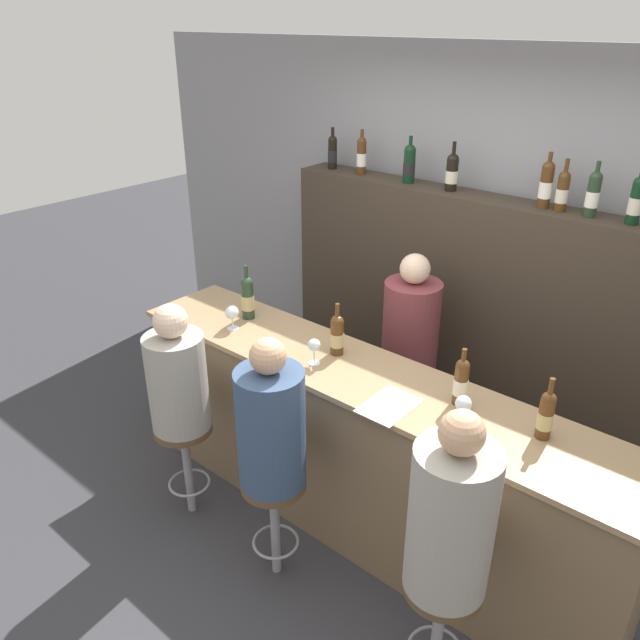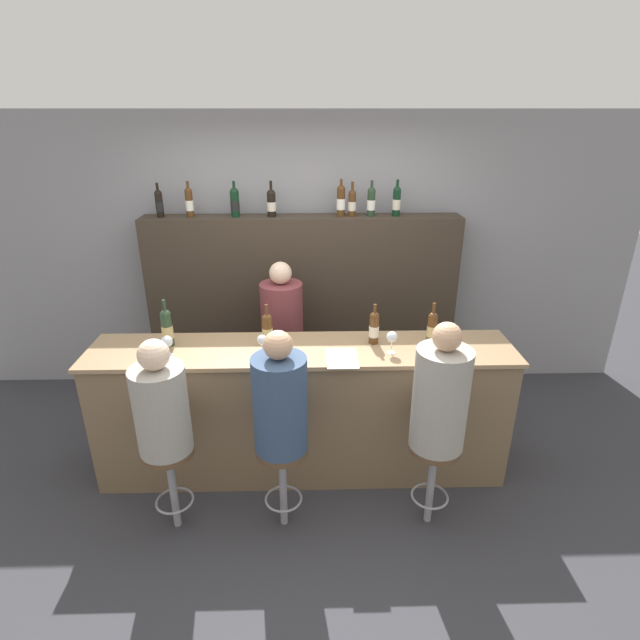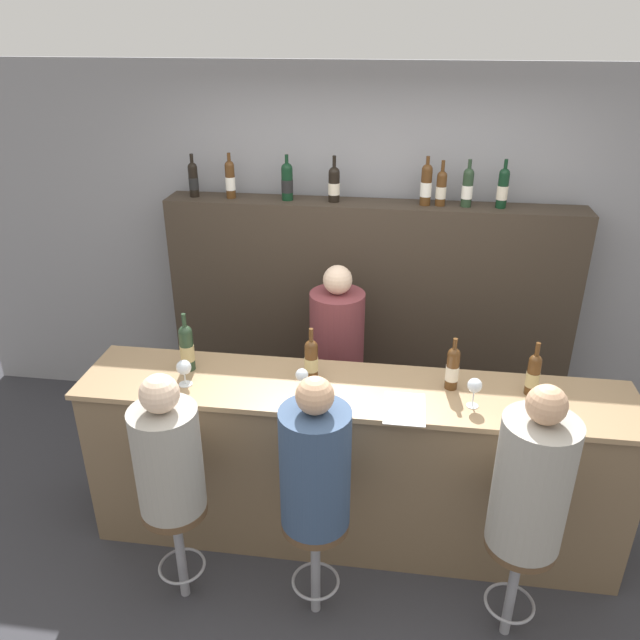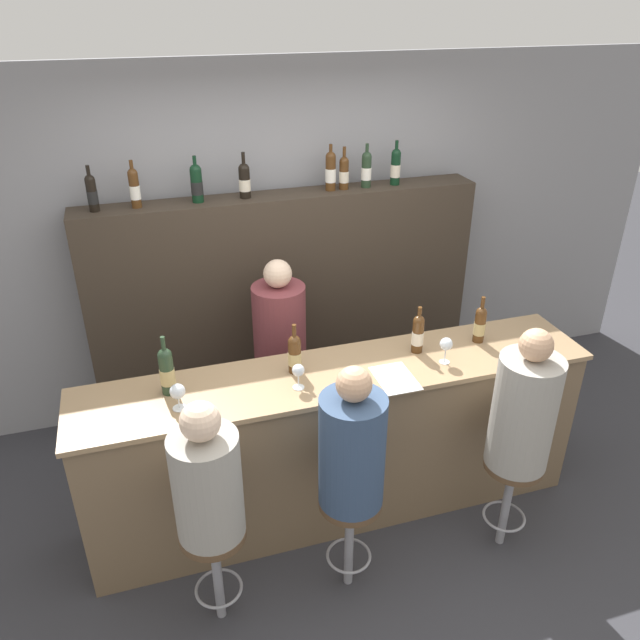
# 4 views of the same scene
# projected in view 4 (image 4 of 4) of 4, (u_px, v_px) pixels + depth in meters

# --- Properties ---
(ground_plane) EXTENTS (16.00, 16.00, 0.00)m
(ground_plane) POSITION_uv_depth(u_px,v_px,m) (351.00, 536.00, 3.83)
(ground_plane) COLOR #333338
(wall_back) EXTENTS (6.40, 0.05, 2.60)m
(wall_back) POSITION_uv_depth(u_px,v_px,m) (277.00, 241.00, 4.68)
(wall_back) COLOR gray
(wall_back) RESTS_ON ground_plane
(bar_counter) EXTENTS (3.02, 0.57, 1.04)m
(bar_counter) POSITION_uv_depth(u_px,v_px,m) (338.00, 443.00, 3.81)
(bar_counter) COLOR brown
(bar_counter) RESTS_ON ground_plane
(back_bar_cabinet) EXTENTS (2.83, 0.28, 1.72)m
(back_bar_cabinet) POSITION_uv_depth(u_px,v_px,m) (286.00, 306.00, 4.69)
(back_bar_cabinet) COLOR #382D23
(back_bar_cabinet) RESTS_ON ground_plane
(wine_bottle_counter_0) EXTENTS (0.08, 0.08, 0.35)m
(wine_bottle_counter_0) POSITION_uv_depth(u_px,v_px,m) (167.00, 371.00, 3.32)
(wine_bottle_counter_0) COLOR #233823
(wine_bottle_counter_0) RESTS_ON bar_counter
(wine_bottle_counter_1) EXTENTS (0.08, 0.08, 0.30)m
(wine_bottle_counter_1) POSITION_uv_depth(u_px,v_px,m) (295.00, 353.00, 3.51)
(wine_bottle_counter_1) COLOR #4C2D14
(wine_bottle_counter_1) RESTS_ON bar_counter
(wine_bottle_counter_2) EXTENTS (0.07, 0.07, 0.30)m
(wine_bottle_counter_2) POSITION_uv_depth(u_px,v_px,m) (418.00, 333.00, 3.71)
(wine_bottle_counter_2) COLOR #4C2D14
(wine_bottle_counter_2) RESTS_ON bar_counter
(wine_bottle_counter_3) EXTENTS (0.07, 0.07, 0.30)m
(wine_bottle_counter_3) POSITION_uv_depth(u_px,v_px,m) (480.00, 324.00, 3.82)
(wine_bottle_counter_3) COLOR #4C2D14
(wine_bottle_counter_3) RESTS_ON bar_counter
(wine_bottle_backbar_0) EXTENTS (0.07, 0.07, 0.29)m
(wine_bottle_backbar_0) POSITION_uv_depth(u_px,v_px,m) (92.00, 192.00, 3.91)
(wine_bottle_backbar_0) COLOR black
(wine_bottle_backbar_0) RESTS_ON back_bar_cabinet
(wine_bottle_backbar_1) EXTENTS (0.07, 0.07, 0.30)m
(wine_bottle_backbar_1) POSITION_uv_depth(u_px,v_px,m) (134.00, 188.00, 3.97)
(wine_bottle_backbar_1) COLOR #4C2D14
(wine_bottle_backbar_1) RESTS_ON back_bar_cabinet
(wine_bottle_backbar_2) EXTENTS (0.08, 0.08, 0.30)m
(wine_bottle_backbar_2) POSITION_uv_depth(u_px,v_px,m) (197.00, 183.00, 4.08)
(wine_bottle_backbar_2) COLOR black
(wine_bottle_backbar_2) RESTS_ON back_bar_cabinet
(wine_bottle_backbar_3) EXTENTS (0.08, 0.08, 0.31)m
(wine_bottle_backbar_3) POSITION_uv_depth(u_px,v_px,m) (244.00, 180.00, 4.16)
(wine_bottle_backbar_3) COLOR black
(wine_bottle_backbar_3) RESTS_ON back_bar_cabinet
(wine_bottle_backbar_4) EXTENTS (0.07, 0.07, 0.32)m
(wine_bottle_backbar_4) POSITION_uv_depth(u_px,v_px,m) (331.00, 171.00, 4.31)
(wine_bottle_backbar_4) COLOR #4C2D14
(wine_bottle_backbar_4) RESTS_ON back_bar_cabinet
(wine_bottle_backbar_5) EXTENTS (0.07, 0.07, 0.30)m
(wine_bottle_backbar_5) POSITION_uv_depth(u_px,v_px,m) (344.00, 172.00, 4.35)
(wine_bottle_backbar_5) COLOR #4C2D14
(wine_bottle_backbar_5) RESTS_ON back_bar_cabinet
(wine_bottle_backbar_6) EXTENTS (0.07, 0.07, 0.31)m
(wine_bottle_backbar_6) POSITION_uv_depth(u_px,v_px,m) (366.00, 169.00, 4.39)
(wine_bottle_backbar_6) COLOR #233823
(wine_bottle_backbar_6) RESTS_ON back_bar_cabinet
(wine_bottle_backbar_7) EXTENTS (0.07, 0.07, 0.31)m
(wine_bottle_backbar_7) POSITION_uv_depth(u_px,v_px,m) (396.00, 166.00, 4.44)
(wine_bottle_backbar_7) COLOR black
(wine_bottle_backbar_7) RESTS_ON back_bar_cabinet
(wine_glass_0) EXTENTS (0.08, 0.08, 0.15)m
(wine_glass_0) POSITION_uv_depth(u_px,v_px,m) (178.00, 392.00, 3.21)
(wine_glass_0) COLOR silver
(wine_glass_0) RESTS_ON bar_counter
(wine_glass_1) EXTENTS (0.07, 0.07, 0.15)m
(wine_glass_1) POSITION_uv_depth(u_px,v_px,m) (298.00, 371.00, 3.37)
(wine_glass_1) COLOR silver
(wine_glass_1) RESTS_ON bar_counter
(wine_glass_2) EXTENTS (0.08, 0.08, 0.16)m
(wine_glass_2) POSITION_uv_depth(u_px,v_px,m) (446.00, 345.00, 3.60)
(wine_glass_2) COLOR silver
(wine_glass_2) RESTS_ON bar_counter
(tasting_menu) EXTENTS (0.21, 0.30, 0.00)m
(tasting_menu) POSITION_uv_depth(u_px,v_px,m) (395.00, 378.00, 3.50)
(tasting_menu) COLOR white
(tasting_menu) RESTS_ON bar_counter
(bar_stool_left) EXTENTS (0.34, 0.34, 0.63)m
(bar_stool_left) POSITION_uv_depth(u_px,v_px,m) (215.00, 551.00, 3.12)
(bar_stool_left) COLOR gray
(bar_stool_left) RESTS_ON ground_plane
(guest_seated_left) EXTENTS (0.33, 0.33, 0.75)m
(guest_seated_left) POSITION_uv_depth(u_px,v_px,m) (207.00, 480.00, 2.91)
(guest_seated_left) COLOR gray
(guest_seated_left) RESTS_ON bar_stool_left
(bar_stool_middle) EXTENTS (0.34, 0.34, 0.63)m
(bar_stool_middle) POSITION_uv_depth(u_px,v_px,m) (350.00, 519.00, 3.31)
(bar_stool_middle) COLOR gray
(bar_stool_middle) RESTS_ON ground_plane
(guest_seated_middle) EXTENTS (0.34, 0.34, 0.80)m
(guest_seated_middle) POSITION_uv_depth(u_px,v_px,m) (352.00, 447.00, 3.09)
(guest_seated_middle) COLOR #334766
(guest_seated_middle) RESTS_ON bar_stool_middle
(bar_stool_right) EXTENTS (0.34, 0.34, 0.63)m
(bar_stool_right) POSITION_uv_depth(u_px,v_px,m) (511.00, 481.00, 3.57)
(bar_stool_right) COLOR gray
(bar_stool_right) RESTS_ON ground_plane
(guest_seated_right) EXTENTS (0.34, 0.34, 0.84)m
(guest_seated_right) POSITION_uv_depth(u_px,v_px,m) (524.00, 409.00, 3.33)
(guest_seated_right) COLOR gray
(guest_seated_right) RESTS_ON bar_stool_right
(bartender) EXTENTS (0.36, 0.36, 1.46)m
(bartender) POSITION_uv_depth(u_px,v_px,m) (281.00, 366.00, 4.31)
(bartender) COLOR brown
(bartender) RESTS_ON ground_plane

